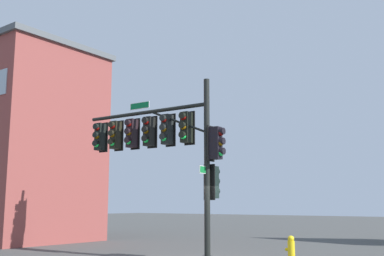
{
  "coord_description": "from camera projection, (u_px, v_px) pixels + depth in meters",
  "views": [
    {
      "loc": [
        -9.12,
        12.98,
        1.9
      ],
      "look_at": [
        0.32,
        0.42,
        4.47
      ],
      "focal_mm": 43.59,
      "sensor_mm": 36.0,
      "label": 1
    }
  ],
  "objects": [
    {
      "name": "signal_pole_assembly",
      "position": [
        163.0,
        142.0,
        17.07
      ],
      "size": [
        6.21,
        1.3,
        6.22
      ],
      "color": "black",
      "rests_on": "ground_plane"
    },
    {
      "name": "fire_hydrant",
      "position": [
        291.0,
        248.0,
        15.88
      ],
      "size": [
        0.33,
        0.24,
        0.83
      ],
      "color": "yellow",
      "rests_on": "ground_plane"
    },
    {
      "name": "brick_building",
      "position": [
        13.0,
        146.0,
        25.51
      ],
      "size": [
        9.31,
        6.26,
        10.07
      ],
      "color": "brown",
      "rests_on": "ground_plane"
    }
  ]
}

